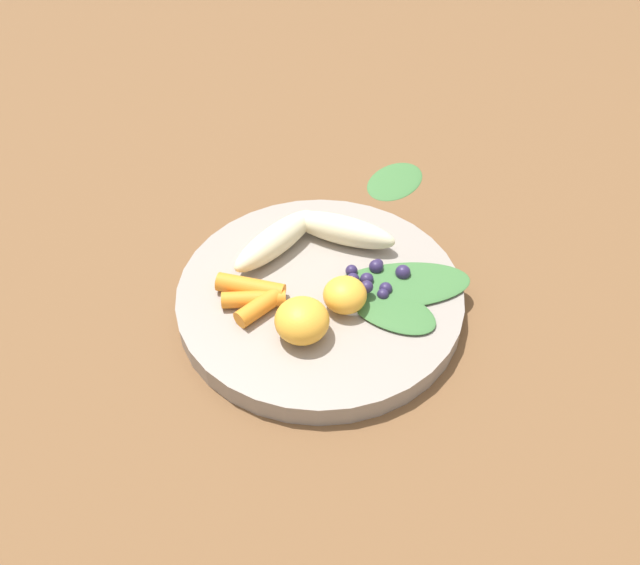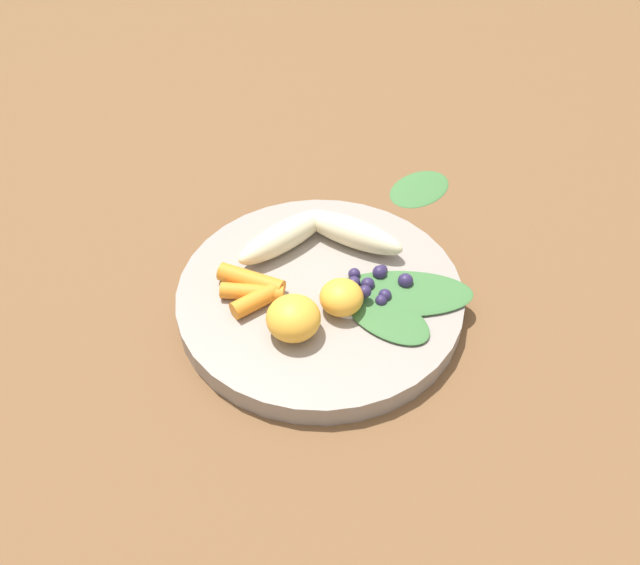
{
  "view_description": "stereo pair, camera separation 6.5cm",
  "coord_description": "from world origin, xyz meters",
  "px_view_note": "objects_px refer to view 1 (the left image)",
  "views": [
    {
      "loc": [
        -0.38,
        0.25,
        0.5
      ],
      "look_at": [
        0.0,
        0.0,
        0.03
      ],
      "focal_mm": 38.97,
      "sensor_mm": 36.0,
      "label": 1
    },
    {
      "loc": [
        -0.41,
        0.19,
        0.5
      ],
      "look_at": [
        0.0,
        0.0,
        0.03
      ],
      "focal_mm": 38.97,
      "sensor_mm": 36.0,
      "label": 2
    }
  ],
  "objects_px": {
    "banana_peeled_left": "(276,240)",
    "banana_peeled_right": "(342,230)",
    "bowl": "(320,298)",
    "kale_leaf_stray": "(395,180)",
    "orange_segment_near": "(345,295)"
  },
  "relations": [
    {
      "from": "banana_peeled_left",
      "to": "banana_peeled_right",
      "type": "height_order",
      "value": "same"
    },
    {
      "from": "bowl",
      "to": "kale_leaf_stray",
      "type": "relative_size",
      "value": 3.3
    },
    {
      "from": "banana_peeled_right",
      "to": "kale_leaf_stray",
      "type": "distance_m",
      "value": 0.15
    },
    {
      "from": "bowl",
      "to": "orange_segment_near",
      "type": "height_order",
      "value": "orange_segment_near"
    },
    {
      "from": "banana_peeled_right",
      "to": "kale_leaf_stray",
      "type": "bearing_deg",
      "value": -96.28
    },
    {
      "from": "banana_peeled_left",
      "to": "kale_leaf_stray",
      "type": "bearing_deg",
      "value": 178.24
    },
    {
      "from": "bowl",
      "to": "kale_leaf_stray",
      "type": "height_order",
      "value": "bowl"
    },
    {
      "from": "banana_peeled_left",
      "to": "orange_segment_near",
      "type": "distance_m",
      "value": 0.1
    },
    {
      "from": "orange_segment_near",
      "to": "kale_leaf_stray",
      "type": "xyz_separation_m",
      "value": [
        0.15,
        -0.17,
        -0.04
      ]
    },
    {
      "from": "banana_peeled_left",
      "to": "kale_leaf_stray",
      "type": "distance_m",
      "value": 0.2
    },
    {
      "from": "banana_peeled_right",
      "to": "kale_leaf_stray",
      "type": "xyz_separation_m",
      "value": [
        0.07,
        -0.13,
        -0.03
      ]
    },
    {
      "from": "kale_leaf_stray",
      "to": "orange_segment_near",
      "type": "bearing_deg",
      "value": -159.33
    },
    {
      "from": "bowl",
      "to": "kale_leaf_stray",
      "type": "distance_m",
      "value": 0.22
    },
    {
      "from": "orange_segment_near",
      "to": "kale_leaf_stray",
      "type": "bearing_deg",
      "value": -49.68
    },
    {
      "from": "banana_peeled_left",
      "to": "banana_peeled_right",
      "type": "relative_size",
      "value": 1.0
    }
  ]
}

